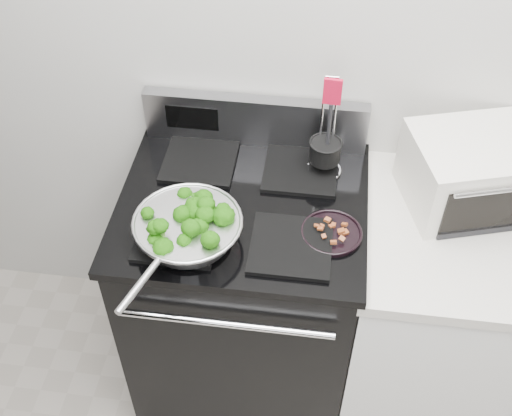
% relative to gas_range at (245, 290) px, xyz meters
% --- Properties ---
extents(back_wall, '(4.00, 0.02, 2.70)m').
position_rel_gas_range_xyz_m(back_wall, '(0.30, 0.34, 0.86)').
color(back_wall, '#B8B5AE').
rests_on(back_wall, ground).
extents(gas_range, '(0.79, 0.69, 1.13)m').
position_rel_gas_range_xyz_m(gas_range, '(0.00, 0.00, 0.00)').
color(gas_range, black).
rests_on(gas_range, floor).
extents(counter, '(0.62, 0.68, 0.92)m').
position_rel_gas_range_xyz_m(counter, '(0.68, -0.00, -0.03)').
color(counter, white).
rests_on(counter, floor).
extents(skillet, '(0.33, 0.50, 0.07)m').
position_rel_gas_range_xyz_m(skillet, '(-0.14, -0.18, 0.51)').
color(skillet, silver).
rests_on(skillet, gas_range).
extents(broccoli_pile, '(0.26, 0.26, 0.09)m').
position_rel_gas_range_xyz_m(broccoli_pile, '(-0.13, -0.18, 0.53)').
color(broccoli_pile, '#0C3304').
rests_on(broccoli_pile, skillet).
extents(bacon_plate, '(0.19, 0.19, 0.04)m').
position_rel_gas_range_xyz_m(bacon_plate, '(0.29, -0.11, 0.48)').
color(bacon_plate, black).
rests_on(bacon_plate, gas_range).
extents(utensil_holder, '(0.12, 0.12, 0.37)m').
position_rel_gas_range_xyz_m(utensil_holder, '(0.24, 0.18, 0.53)').
color(utensil_holder, silver).
rests_on(utensil_holder, gas_range).
extents(toaster_oven, '(0.48, 0.42, 0.24)m').
position_rel_gas_range_xyz_m(toaster_oven, '(0.72, 0.14, 0.55)').
color(toaster_oven, white).
rests_on(toaster_oven, counter).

